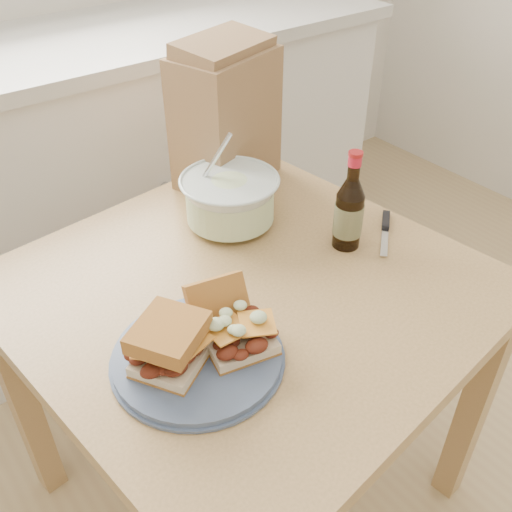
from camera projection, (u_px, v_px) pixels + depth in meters
cabinet_run at (37, 199)px, 1.84m from camera, size 2.50×0.64×0.94m
dining_table at (247, 321)px, 1.19m from camera, size 0.94×0.94×0.71m
plate at (198, 357)px, 0.96m from camera, size 0.29×0.29×0.02m
sandwich_left at (170, 344)px, 0.91m from camera, size 0.15×0.15×0.08m
sandwich_right at (232, 324)px, 0.96m from camera, size 0.13×0.17×0.09m
coleslaw_bowl at (230, 201)px, 1.26m from camera, size 0.22×0.22×0.22m
beer_bottle at (349, 212)px, 1.18m from camera, size 0.06×0.06×0.22m
knife at (386, 226)px, 1.28m from camera, size 0.14×0.12×0.01m
paper_bag at (226, 120)px, 1.36m from camera, size 0.28×0.22×0.32m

